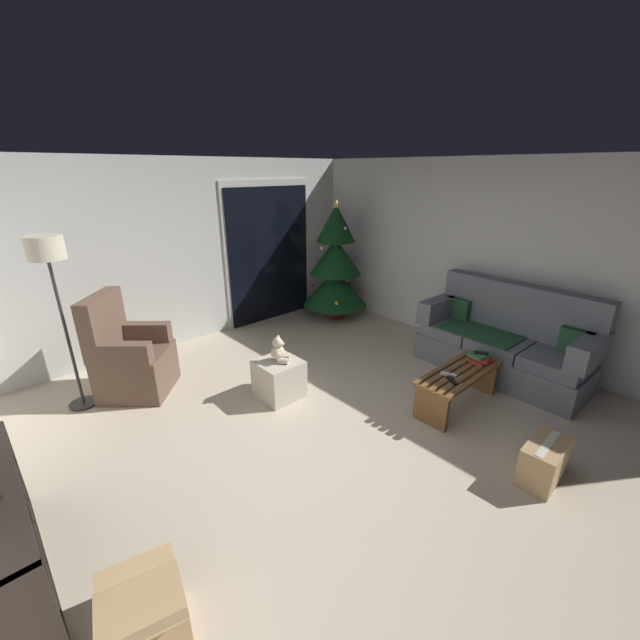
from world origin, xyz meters
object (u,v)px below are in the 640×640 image
(christmas_tree, at_px, (335,267))
(armchair, at_px, (130,359))
(cell_phone, at_px, (481,353))
(floor_lamp, at_px, (50,266))
(remote_black, at_px, (452,380))
(book_stack, at_px, (481,358))
(couch, at_px, (504,342))
(ottoman, at_px, (279,379))
(cardboard_box_taped_mid_floor, at_px, (544,461))
(teddy_bear_cream, at_px, (279,351))
(cardboard_box_open_near_shelf, at_px, (143,618))
(coffee_table, at_px, (458,383))
(remote_white, at_px, (448,374))

(christmas_tree, xyz_separation_m, armchair, (-3.34, -0.20, -0.45))
(cell_phone, xyz_separation_m, floor_lamp, (-3.27, 2.71, 1.00))
(remote_black, bearing_deg, book_stack, -146.34)
(couch, distance_m, ottoman, 2.72)
(book_stack, distance_m, christmas_tree, 2.91)
(cardboard_box_taped_mid_floor, bearing_deg, book_stack, 50.34)
(couch, relative_size, book_stack, 7.22)
(floor_lamp, distance_m, teddy_bear_cream, 2.30)
(cell_phone, distance_m, cardboard_box_taped_mid_floor, 1.32)
(ottoman, height_order, teddy_bear_cream, teddy_bear_cream)
(cardboard_box_open_near_shelf, bearing_deg, couch, 0.87)
(teddy_bear_cream, bearing_deg, ottoman, 131.87)
(remote_black, distance_m, cardboard_box_open_near_shelf, 3.00)
(book_stack, distance_m, cell_phone, 0.05)
(teddy_bear_cream, height_order, cardboard_box_open_near_shelf, teddy_bear_cream)
(floor_lamp, relative_size, cardboard_box_open_near_shelf, 3.15)
(cardboard_box_open_near_shelf, bearing_deg, cell_phone, 0.18)
(book_stack, relative_size, ottoman, 0.62)
(cell_phone, bearing_deg, remote_black, 151.60)
(christmas_tree, xyz_separation_m, teddy_bear_cream, (-2.19, -1.38, -0.31))
(couch, distance_m, book_stack, 0.71)
(book_stack, bearing_deg, cell_phone, 90.62)
(ottoman, bearing_deg, cell_phone, -41.78)
(coffee_table, xyz_separation_m, cell_phone, (0.35, -0.03, 0.24))
(ottoman, relative_size, cardboard_box_taped_mid_floor, 0.92)
(floor_lamp, bearing_deg, cell_phone, -39.66)
(cardboard_box_taped_mid_floor, bearing_deg, floor_lamp, 123.66)
(remote_white, relative_size, armchair, 0.14)
(remote_black, height_order, armchair, armchair)
(book_stack, height_order, armchair, armchair)
(coffee_table, height_order, cell_phone, cell_phone)
(book_stack, distance_m, ottoman, 2.19)
(armchair, height_order, floor_lamp, floor_lamp)
(christmas_tree, distance_m, floor_lamp, 3.90)
(couch, xyz_separation_m, remote_black, (-1.32, -0.08, 0.02))
(floor_lamp, height_order, cardboard_box_taped_mid_floor, floor_lamp)
(book_stack, relative_size, armchair, 0.24)
(book_stack, height_order, cardboard_box_taped_mid_floor, book_stack)
(cell_phone, relative_size, teddy_bear_cream, 0.50)
(cell_phone, distance_m, teddy_bear_cream, 2.16)
(cell_phone, relative_size, cardboard_box_open_near_shelf, 0.25)
(christmas_tree, bearing_deg, cardboard_box_open_near_shelf, -145.86)
(armchair, relative_size, cardboard_box_taped_mid_floor, 2.36)
(floor_lamp, bearing_deg, teddy_bear_cream, -37.50)
(couch, bearing_deg, cardboard_box_open_near_shelf, -179.13)
(cell_phone, distance_m, cardboard_box_open_near_shelf, 3.62)
(book_stack, xyz_separation_m, floor_lamp, (-3.27, 2.71, 1.05))
(couch, xyz_separation_m, cell_phone, (-0.71, -0.05, 0.11))
(cell_phone, height_order, ottoman, cell_phone)
(remote_black, relative_size, cell_phone, 1.08)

